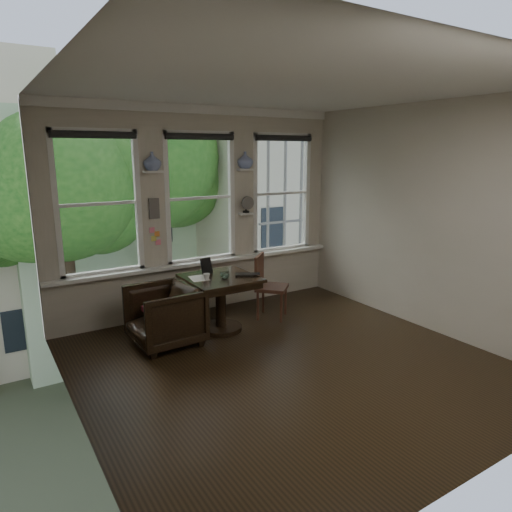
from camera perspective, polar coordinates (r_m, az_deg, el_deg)
ground at (r=5.37m, az=3.99°, el=-13.27°), size 4.50×4.50×0.00m
ceiling at (r=4.86m, az=4.58°, el=20.40°), size 4.50×4.50×0.00m
wall_back at (r=6.81m, az=-7.04°, el=5.54°), size 4.50×0.00×4.50m
wall_front at (r=3.40m, az=27.32°, el=-3.33°), size 4.50×0.00×4.50m
wall_left at (r=4.02m, az=-22.60°, el=-0.54°), size 0.00×4.50×4.50m
wall_right at (r=6.47m, az=20.61°, el=4.42°), size 0.00×4.50×4.50m
window_left at (r=6.32m, az=-19.14°, el=6.18°), size 1.10×0.12×1.90m
window_center at (r=6.79m, az=-7.09°, el=7.21°), size 1.10×0.12×1.90m
window_right at (r=7.52m, az=3.06°, el=7.84°), size 1.10×0.12×1.90m
shelf_left at (r=6.40m, az=-12.78°, el=10.24°), size 0.26×0.16×0.03m
shelf_right at (r=7.01m, az=-1.36°, el=10.76°), size 0.26×0.16×0.03m
intercom at (r=6.47m, az=-12.65°, el=5.82°), size 0.14×0.06×0.28m
sticky_notes at (r=6.52m, az=-12.52°, el=2.77°), size 0.16×0.01×0.24m
desk_fan at (r=7.04m, az=-1.26°, el=6.12°), size 0.20×0.20×0.24m
vase_left at (r=6.39m, az=-12.85°, el=11.49°), size 0.24×0.24×0.25m
vase_right at (r=7.01m, az=-1.37°, el=11.90°), size 0.24×0.24×0.25m
table at (r=6.16m, az=-4.42°, el=-5.96°), size 0.90×0.90×0.75m
armchair_left at (r=5.82m, az=-11.32°, el=-7.30°), size 0.86×0.84×0.76m
cushion_red at (r=5.80m, az=-11.35°, el=-6.63°), size 0.45×0.45×0.06m
side_chair_right at (r=6.59m, az=2.01°, el=-3.88°), size 0.59×0.59×0.92m
laptop at (r=6.05m, az=-1.06°, el=-2.44°), size 0.39×0.35×0.03m
mug at (r=5.90m, az=-6.20°, el=-2.61°), size 0.09×0.09×0.08m
drinking_glass at (r=5.93m, az=-3.95°, el=-2.42°), size 0.15×0.15×0.10m
tablet at (r=6.18m, az=-6.22°, el=-1.25°), size 0.17×0.10×0.22m
papers at (r=6.00m, az=-7.14°, el=-2.77°), size 0.26×0.33×0.00m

